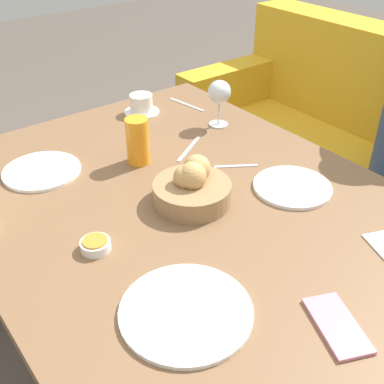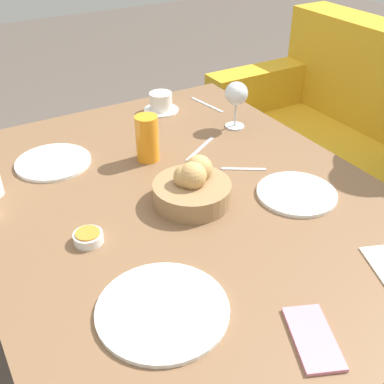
{
  "view_description": "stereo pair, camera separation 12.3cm",
  "coord_description": "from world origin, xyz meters",
  "px_view_note": "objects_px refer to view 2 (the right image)",
  "views": [
    {
      "loc": [
        0.85,
        -0.61,
        1.41
      ],
      "look_at": [
        0.03,
        0.01,
        0.73
      ],
      "focal_mm": 45.0,
      "sensor_mm": 36.0,
      "label": 1
    },
    {
      "loc": [
        0.91,
        -0.51,
        1.41
      ],
      "look_at": [
        0.03,
        0.01,
        0.73
      ],
      "focal_mm": 45.0,
      "sensor_mm": 36.0,
      "label": 2
    }
  ],
  "objects_px": {
    "bread_basket": "(192,187)",
    "plate_far_center": "(297,194)",
    "plate_near_right": "(163,310)",
    "fork_silver": "(207,105)",
    "spoon_coffee": "(244,169)",
    "plate_near_left": "(53,162)",
    "wine_glass": "(236,95)",
    "cell_phone": "(313,338)",
    "knife_silver": "(200,149)",
    "jam_bowl_honey": "(88,237)",
    "juice_glass": "(147,138)",
    "coffee_cup": "(161,103)"
  },
  "relations": [
    {
      "from": "plate_near_right",
      "to": "wine_glass",
      "type": "bearing_deg",
      "value": 135.67
    },
    {
      "from": "cell_phone",
      "to": "knife_silver",
      "type": "bearing_deg",
      "value": 164.45
    },
    {
      "from": "plate_near_left",
      "to": "juice_glass",
      "type": "relative_size",
      "value": 1.59
    },
    {
      "from": "coffee_cup",
      "to": "jam_bowl_honey",
      "type": "height_order",
      "value": "coffee_cup"
    },
    {
      "from": "bread_basket",
      "to": "plate_far_center",
      "type": "relative_size",
      "value": 0.96
    },
    {
      "from": "juice_glass",
      "to": "plate_near_left",
      "type": "bearing_deg",
      "value": -114.77
    },
    {
      "from": "plate_far_center",
      "to": "spoon_coffee",
      "type": "bearing_deg",
      "value": -166.81
    },
    {
      "from": "plate_far_center",
      "to": "jam_bowl_honey",
      "type": "distance_m",
      "value": 0.55
    },
    {
      "from": "plate_near_right",
      "to": "fork_silver",
      "type": "xyz_separation_m",
      "value": [
        -0.8,
        0.61,
        -0.0
      ]
    },
    {
      "from": "bread_basket",
      "to": "plate_far_center",
      "type": "height_order",
      "value": "bread_basket"
    },
    {
      "from": "fork_silver",
      "to": "juice_glass",
      "type": "bearing_deg",
      "value": -55.26
    },
    {
      "from": "plate_near_right",
      "to": "plate_far_center",
      "type": "bearing_deg",
      "value": 110.02
    },
    {
      "from": "jam_bowl_honey",
      "to": "cell_phone",
      "type": "xyz_separation_m",
      "value": [
        0.47,
        0.25,
        -0.01
      ]
    },
    {
      "from": "bread_basket",
      "to": "plate_near_right",
      "type": "distance_m",
      "value": 0.39
    },
    {
      "from": "juice_glass",
      "to": "spoon_coffee",
      "type": "relative_size",
      "value": 1.21
    },
    {
      "from": "wine_glass",
      "to": "jam_bowl_honey",
      "type": "xyz_separation_m",
      "value": [
        0.33,
        -0.64,
        -0.1
      ]
    },
    {
      "from": "spoon_coffee",
      "to": "cell_phone",
      "type": "height_order",
      "value": "cell_phone"
    },
    {
      "from": "fork_silver",
      "to": "knife_silver",
      "type": "relative_size",
      "value": 1.12
    },
    {
      "from": "plate_near_left",
      "to": "plate_far_center",
      "type": "bearing_deg",
      "value": 45.73
    },
    {
      "from": "juice_glass",
      "to": "bread_basket",
      "type": "bearing_deg",
      "value": 0.28
    },
    {
      "from": "coffee_cup",
      "to": "plate_far_center",
      "type": "bearing_deg",
      "value": 4.83
    },
    {
      "from": "plate_far_center",
      "to": "juice_glass",
      "type": "height_order",
      "value": "juice_glass"
    },
    {
      "from": "fork_silver",
      "to": "knife_silver",
      "type": "bearing_deg",
      "value": -35.55
    },
    {
      "from": "plate_near_left",
      "to": "plate_near_right",
      "type": "xyz_separation_m",
      "value": [
        0.67,
        0.01,
        0.0
      ]
    },
    {
      "from": "wine_glass",
      "to": "cell_phone",
      "type": "xyz_separation_m",
      "value": [
        0.8,
        -0.38,
        -0.11
      ]
    },
    {
      "from": "knife_silver",
      "to": "cell_phone",
      "type": "distance_m",
      "value": 0.75
    },
    {
      "from": "wine_glass",
      "to": "fork_silver",
      "type": "relative_size",
      "value": 0.92
    },
    {
      "from": "plate_near_left",
      "to": "jam_bowl_honey",
      "type": "height_order",
      "value": "jam_bowl_honey"
    },
    {
      "from": "jam_bowl_honey",
      "to": "knife_silver",
      "type": "distance_m",
      "value": 0.52
    },
    {
      "from": "bread_basket",
      "to": "coffee_cup",
      "type": "relative_size",
      "value": 1.63
    },
    {
      "from": "plate_near_left",
      "to": "plate_far_center",
      "type": "xyz_separation_m",
      "value": [
        0.49,
        0.5,
        0.0
      ]
    },
    {
      "from": "coffee_cup",
      "to": "spoon_coffee",
      "type": "distance_m",
      "value": 0.49
    },
    {
      "from": "cell_phone",
      "to": "plate_far_center",
      "type": "bearing_deg",
      "value": 142.67
    },
    {
      "from": "jam_bowl_honey",
      "to": "knife_silver",
      "type": "bearing_deg",
      "value": 119.04
    },
    {
      "from": "plate_near_left",
      "to": "wine_glass",
      "type": "xyz_separation_m",
      "value": [
        0.07,
        0.6,
        0.11
      ]
    },
    {
      "from": "bread_basket",
      "to": "plate_near_left",
      "type": "relative_size",
      "value": 0.92
    },
    {
      "from": "wine_glass",
      "to": "coffee_cup",
      "type": "distance_m",
      "value": 0.3
    },
    {
      "from": "wine_glass",
      "to": "plate_far_center",
      "type": "bearing_deg",
      "value": -12.75
    },
    {
      "from": "bread_basket",
      "to": "plate_far_center",
      "type": "distance_m",
      "value": 0.28
    },
    {
      "from": "jam_bowl_honey",
      "to": "cell_phone",
      "type": "height_order",
      "value": "jam_bowl_honey"
    },
    {
      "from": "plate_near_right",
      "to": "fork_silver",
      "type": "relative_size",
      "value": 1.53
    },
    {
      "from": "plate_near_left",
      "to": "juice_glass",
      "type": "distance_m",
      "value": 0.28
    },
    {
      "from": "fork_silver",
      "to": "spoon_coffee",
      "type": "bearing_deg",
      "value": -19.12
    },
    {
      "from": "plate_far_center",
      "to": "cell_phone",
      "type": "height_order",
      "value": "plate_far_center"
    },
    {
      "from": "bread_basket",
      "to": "fork_silver",
      "type": "distance_m",
      "value": 0.62
    },
    {
      "from": "plate_near_right",
      "to": "spoon_coffee",
      "type": "height_order",
      "value": "plate_near_right"
    },
    {
      "from": "plate_far_center",
      "to": "juice_glass",
      "type": "relative_size",
      "value": 1.53
    },
    {
      "from": "cell_phone",
      "to": "bread_basket",
      "type": "bearing_deg",
      "value": 175.54
    },
    {
      "from": "cell_phone",
      "to": "plate_near_left",
      "type": "bearing_deg",
      "value": -166.11
    },
    {
      "from": "plate_near_left",
      "to": "knife_silver",
      "type": "relative_size",
      "value": 1.44
    }
  ]
}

